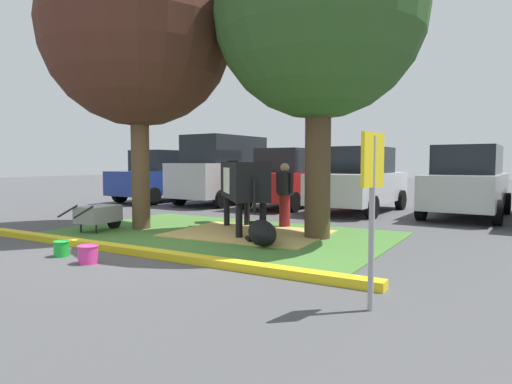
{
  "coord_description": "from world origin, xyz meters",
  "views": [
    {
      "loc": [
        5.69,
        -5.84,
        1.54
      ],
      "look_at": [
        0.76,
        2.46,
        0.9
      ],
      "focal_mm": 31.06,
      "sensor_mm": 36.0,
      "label": 1
    }
  ],
  "objects_px": {
    "person_handler": "(285,194)",
    "hatchback_white": "(359,180)",
    "sedan_red": "(290,179)",
    "bucket_green": "(61,248)",
    "parking_sign": "(372,186)",
    "sedan_silver": "(467,182)",
    "shade_tree_right": "(319,14)",
    "cow_holstein": "(242,181)",
    "suv_dark_grey": "(225,170)",
    "calf_lying": "(262,233)",
    "shade_tree_left": "(138,31)",
    "sedan_blue": "(163,177)",
    "bucket_pink": "(88,254)",
    "wheelbarrow": "(99,214)"
  },
  "relations": [
    {
      "from": "cow_holstein",
      "to": "sedan_silver",
      "type": "distance_m",
      "value": 6.81
    },
    {
      "from": "shade_tree_left",
      "to": "bucket_green",
      "type": "relative_size",
      "value": 25.24
    },
    {
      "from": "parking_sign",
      "to": "sedan_silver",
      "type": "xyz_separation_m",
      "value": [
        0.04,
        9.27,
        -0.32
      ]
    },
    {
      "from": "suv_dark_grey",
      "to": "cow_holstein",
      "type": "bearing_deg",
      "value": -52.14
    },
    {
      "from": "calf_lying",
      "to": "bucket_pink",
      "type": "xyz_separation_m",
      "value": [
        -1.55,
        -2.64,
        -0.09
      ]
    },
    {
      "from": "shade_tree_right",
      "to": "wheelbarrow",
      "type": "distance_m",
      "value": 6.31
    },
    {
      "from": "hatchback_white",
      "to": "sedan_silver",
      "type": "relative_size",
      "value": 1.0
    },
    {
      "from": "calf_lying",
      "to": "bucket_pink",
      "type": "bearing_deg",
      "value": -120.46
    },
    {
      "from": "sedan_red",
      "to": "hatchback_white",
      "type": "height_order",
      "value": "same"
    },
    {
      "from": "cow_holstein",
      "to": "suv_dark_grey",
      "type": "relative_size",
      "value": 0.55
    },
    {
      "from": "shade_tree_right",
      "to": "suv_dark_grey",
      "type": "bearing_deg",
      "value": 137.96
    },
    {
      "from": "sedan_blue",
      "to": "sedan_silver",
      "type": "xyz_separation_m",
      "value": [
        10.96,
        0.47,
        0.0
      ]
    },
    {
      "from": "suv_dark_grey",
      "to": "sedan_red",
      "type": "height_order",
      "value": "suv_dark_grey"
    },
    {
      "from": "bucket_green",
      "to": "suv_dark_grey",
      "type": "height_order",
      "value": "suv_dark_grey"
    },
    {
      "from": "cow_holstein",
      "to": "person_handler",
      "type": "relative_size",
      "value": 1.67
    },
    {
      "from": "shade_tree_left",
      "to": "wheelbarrow",
      "type": "relative_size",
      "value": 4.13
    },
    {
      "from": "calf_lying",
      "to": "hatchback_white",
      "type": "height_order",
      "value": "hatchback_white"
    },
    {
      "from": "parking_sign",
      "to": "suv_dark_grey",
      "type": "relative_size",
      "value": 0.4
    },
    {
      "from": "sedan_red",
      "to": "sedan_silver",
      "type": "height_order",
      "value": "same"
    },
    {
      "from": "wheelbarrow",
      "to": "sedan_blue",
      "type": "bearing_deg",
      "value": 122.19
    },
    {
      "from": "cow_holstein",
      "to": "bucket_pink",
      "type": "height_order",
      "value": "cow_holstein"
    },
    {
      "from": "wheelbarrow",
      "to": "parking_sign",
      "type": "xyz_separation_m",
      "value": [
        6.73,
        -2.14,
        0.92
      ]
    },
    {
      "from": "shade_tree_left",
      "to": "hatchback_white",
      "type": "distance_m",
      "value": 7.72
    },
    {
      "from": "parking_sign",
      "to": "sedan_silver",
      "type": "relative_size",
      "value": 0.41
    },
    {
      "from": "parking_sign",
      "to": "hatchback_white",
      "type": "height_order",
      "value": "hatchback_white"
    },
    {
      "from": "calf_lying",
      "to": "sedan_blue",
      "type": "distance_m",
      "value": 10.26
    },
    {
      "from": "person_handler",
      "to": "hatchback_white",
      "type": "bearing_deg",
      "value": 83.92
    },
    {
      "from": "shade_tree_right",
      "to": "calf_lying",
      "type": "xyz_separation_m",
      "value": [
        -0.61,
        -1.19,
        -4.22
      ]
    },
    {
      "from": "cow_holstein",
      "to": "suv_dark_grey",
      "type": "distance_m",
      "value": 6.83
    },
    {
      "from": "shade_tree_right",
      "to": "hatchback_white",
      "type": "xyz_separation_m",
      "value": [
        -0.79,
        5.2,
        -3.47
      ]
    },
    {
      "from": "sedan_blue",
      "to": "parking_sign",
      "type": "bearing_deg",
      "value": -38.84
    },
    {
      "from": "wheelbarrow",
      "to": "suv_dark_grey",
      "type": "bearing_deg",
      "value": 101.58
    },
    {
      "from": "shade_tree_left",
      "to": "sedan_red",
      "type": "xyz_separation_m",
      "value": [
        0.7,
        6.34,
        -3.53
      ]
    },
    {
      "from": "bucket_pink",
      "to": "sedan_red",
      "type": "xyz_separation_m",
      "value": [
        -1.17,
        9.32,
        0.84
      ]
    },
    {
      "from": "person_handler",
      "to": "wheelbarrow",
      "type": "relative_size",
      "value": 0.95
    },
    {
      "from": "shade_tree_right",
      "to": "cow_holstein",
      "type": "relative_size",
      "value": 2.57
    },
    {
      "from": "shade_tree_right",
      "to": "person_handler",
      "type": "bearing_deg",
      "value": 141.6
    },
    {
      "from": "bucket_green",
      "to": "sedan_red",
      "type": "height_order",
      "value": "sedan_red"
    },
    {
      "from": "sedan_silver",
      "to": "person_handler",
      "type": "bearing_deg",
      "value": -127.5
    },
    {
      "from": "cow_holstein",
      "to": "wheelbarrow",
      "type": "height_order",
      "value": "cow_holstein"
    },
    {
      "from": "cow_holstein",
      "to": "parking_sign",
      "type": "xyz_separation_m",
      "value": [
        3.98,
        -3.77,
        0.17
      ]
    },
    {
      "from": "shade_tree_right",
      "to": "suv_dark_grey",
      "type": "relative_size",
      "value": 1.4
    },
    {
      "from": "parking_sign",
      "to": "sedan_red",
      "type": "relative_size",
      "value": 0.41
    },
    {
      "from": "parking_sign",
      "to": "suv_dark_grey",
      "type": "height_order",
      "value": "suv_dark_grey"
    },
    {
      "from": "sedan_red",
      "to": "parking_sign",
      "type": "bearing_deg",
      "value": -59.2
    },
    {
      "from": "sedan_blue",
      "to": "shade_tree_left",
      "type": "bearing_deg",
      "value": -51.37
    },
    {
      "from": "cow_holstein",
      "to": "calf_lying",
      "type": "xyz_separation_m",
      "value": [
        1.18,
        -1.2,
        -0.9
      ]
    },
    {
      "from": "bucket_pink",
      "to": "suv_dark_grey",
      "type": "bearing_deg",
      "value": 112.51
    },
    {
      "from": "calf_lying",
      "to": "bucket_green",
      "type": "xyz_separation_m",
      "value": [
        -2.35,
        -2.53,
        -0.1
      ]
    },
    {
      "from": "shade_tree_left",
      "to": "person_handler",
      "type": "relative_size",
      "value": 4.37
    }
  ]
}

